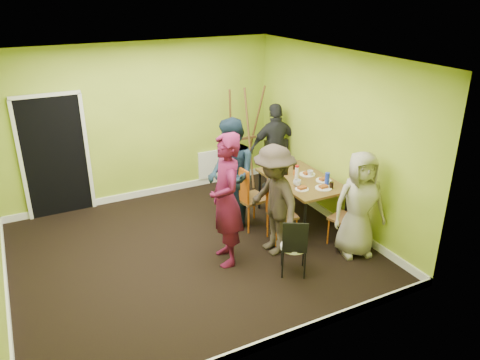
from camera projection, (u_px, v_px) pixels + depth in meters
The scene contains 28 objects.
ground at pixel (191, 251), 6.96m from camera, with size 5.00×5.00×0.00m, color black.
room_walls at pixel (186, 190), 6.60m from camera, with size 5.04×4.54×2.82m.
dining_table at pixel (301, 182), 7.62m from camera, with size 0.90×1.50×0.75m.
chair_left_far at pixel (247, 194), 7.42m from camera, with size 0.49×0.48×1.06m.
chair_left_near at pixel (278, 210), 7.03m from camera, with size 0.44×0.43×0.94m.
chair_back_end at pixel (277, 156), 8.64m from camera, with size 0.50×0.57×1.03m.
chair_front_end at pixel (350, 215), 6.91m from camera, with size 0.48×0.49×0.93m.
chair_bentwood at pixel (294, 245), 6.23m from camera, with size 0.45×0.45×0.85m.
easel at pixel (244, 136), 9.01m from camera, with size 0.77×0.73×1.93m.
plate_near_left at pixel (272, 172), 7.84m from camera, with size 0.22×0.22×0.01m, color white.
plate_near_right at pixel (302, 189), 7.20m from camera, with size 0.21×0.21×0.01m, color white.
plate_far_back at pixel (282, 167), 8.04m from camera, with size 0.22×0.22×0.01m, color white.
plate_far_front at pixel (323, 188), 7.23m from camera, with size 0.26×0.26×0.01m, color white.
plate_wall_back at pixel (307, 174), 7.75m from camera, with size 0.26×0.26×0.01m, color white.
plate_wall_front at pixel (324, 180), 7.51m from camera, with size 0.25×0.25×0.01m, color white.
thermos at pixel (297, 173), 7.52m from camera, with size 0.06×0.06×0.21m, color white.
blue_bottle at pixel (327, 178), 7.35m from camera, with size 0.07×0.07×0.19m, color #1933BF.
orange_bottle at pixel (294, 172), 7.73m from camera, with size 0.04×0.04×0.08m, color #D05B13.
glass_mid at pixel (286, 172), 7.74m from camera, with size 0.06×0.06×0.10m, color black.
glass_back at pixel (295, 167), 7.96m from camera, with size 0.06×0.06×0.09m, color black.
glass_front at pixel (331, 185), 7.22m from camera, with size 0.06×0.06×0.11m, color black.
cup_a at pixel (297, 183), 7.31m from camera, with size 0.13×0.13×0.10m, color white.
cup_b at pixel (310, 173), 7.69m from camera, with size 0.10×0.10×0.09m, color white.
person_standing at pixel (226, 200), 6.37m from camera, with size 0.69×0.46×1.90m, color #510D2D.
person_left_far at pixel (231, 175), 7.33m from camera, with size 0.88×0.68×1.81m, color #152535.
person_left_near at pixel (274, 200), 6.66m from camera, with size 1.07×0.61×1.65m, color #322A21.
person_back_end at pixel (276, 148), 8.69m from camera, with size 0.99×0.41×1.69m, color black.
person_front_end at pixel (359, 204), 6.63m from camera, with size 0.77×0.50×1.57m, color gray.
Camera 1 is at (-2.08, -5.67, 3.69)m, focal length 35.00 mm.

